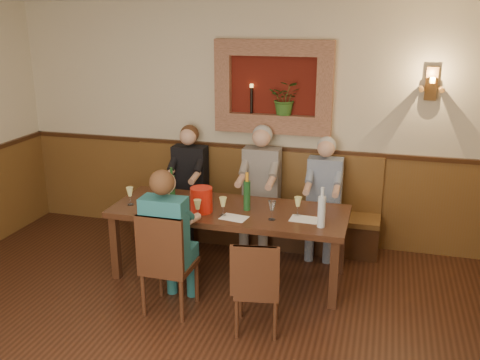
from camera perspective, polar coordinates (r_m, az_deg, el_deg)
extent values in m
cube|color=beige|center=(6.35, 1.79, 5.95)|extent=(6.00, 0.04, 2.80)
cube|color=brown|center=(6.55, 1.68, -1.39)|extent=(6.00, 0.04, 1.10)
cube|color=#381E0F|center=(6.39, 1.72, 3.50)|extent=(6.02, 0.06, 0.05)
cube|color=#55140C|center=(6.22, 3.61, 9.88)|extent=(1.00, 0.02, 0.70)
cube|color=#A46C53|center=(6.13, 3.60, 13.91)|extent=(1.36, 0.12, 0.18)
cube|color=#A46C53|center=(6.25, 3.45, 5.83)|extent=(1.36, 0.12, 0.18)
cube|color=#A46C53|center=(6.32, -1.79, 10.03)|extent=(0.18, 0.12, 0.70)
cube|color=#A46C53|center=(6.08, 9.04, 9.54)|extent=(0.18, 0.12, 0.70)
cube|color=#A46C53|center=(6.23, 3.47, 6.82)|extent=(1.00, 0.14, 0.04)
imported|color=#315E20|center=(6.16, 4.88, 8.71)|extent=(0.35, 0.30, 0.39)
cylinder|color=black|center=(6.25, 1.23, 8.48)|extent=(0.03, 0.03, 0.30)
cylinder|color=#FFBF59|center=(6.23, 1.24, 10.02)|extent=(0.04, 0.04, 0.04)
cube|color=brown|center=(6.06, 19.72, 9.67)|extent=(0.12, 0.08, 0.35)
cylinder|color=brown|center=(5.99, 18.75, 9.21)|extent=(0.05, 0.18, 0.05)
cylinder|color=brown|center=(6.00, 20.68, 9.03)|extent=(0.05, 0.18, 0.05)
cylinder|color=#FFBF59|center=(5.92, 19.85, 10.00)|extent=(0.06, 0.06, 0.06)
cube|color=#381D10|center=(5.47, -1.15, -3.37)|extent=(2.40, 0.90, 0.06)
cube|color=#381D10|center=(5.71, -13.14, -7.01)|extent=(0.08, 0.08, 0.69)
cube|color=#381D10|center=(5.10, 9.99, -9.88)|extent=(0.08, 0.08, 0.69)
cube|color=#381D10|center=(6.31, -9.98, -4.40)|extent=(0.08, 0.08, 0.69)
cube|color=#381D10|center=(5.76, 10.75, -6.60)|extent=(0.08, 0.08, 0.69)
cube|color=#381E0F|center=(6.48, 1.18, -4.93)|extent=(3.00, 0.40, 0.40)
cube|color=brown|center=(6.40, 1.19, -3.10)|extent=(3.00, 0.45, 0.06)
cube|color=brown|center=(6.46, 1.63, 0.46)|extent=(3.00, 0.06, 0.66)
cube|color=#381D10|center=(5.11, -7.41, -11.40)|extent=(0.42, 0.42, 0.42)
cube|color=#381D10|center=(5.00, -7.51, -9.04)|extent=(0.45, 0.45, 0.05)
cube|color=#381D10|center=(4.72, -8.62, -6.93)|extent=(0.44, 0.05, 0.52)
cube|color=#381D10|center=(4.80, 1.86, -13.65)|extent=(0.42, 0.42, 0.36)
cube|color=#381D10|center=(4.70, 1.88, -11.53)|extent=(0.44, 0.44, 0.05)
cube|color=#381D10|center=(4.43, 1.75, -9.78)|extent=(0.38, 0.10, 0.45)
cube|color=black|center=(6.56, -5.69, -4.48)|extent=(0.41, 0.43, 0.45)
cube|color=black|center=(6.49, -5.34, 1.33)|extent=(0.41, 0.21, 0.53)
sphere|color=#D8A384|center=(6.36, -5.56, 4.63)|extent=(0.20, 0.20, 0.20)
sphere|color=#4C2D19|center=(6.40, -5.41, 4.89)|extent=(0.22, 0.22, 0.22)
cube|color=#55504D|center=(6.30, 1.91, -5.33)|extent=(0.43, 0.45, 0.45)
cube|color=#55504D|center=(6.24, 2.34, 0.93)|extent=(0.43, 0.22, 0.56)
sphere|color=#D8A384|center=(6.10, 2.30, 4.54)|extent=(0.21, 0.21, 0.21)
sphere|color=#B2B2B2|center=(6.14, 2.42, 4.83)|extent=(0.23, 0.23, 0.23)
cube|color=navy|center=(6.20, 8.60, -5.93)|extent=(0.39, 0.41, 0.45)
cube|color=navy|center=(6.13, 9.04, 0.03)|extent=(0.39, 0.20, 0.51)
sphere|color=#D8A384|center=(6.00, 9.17, 3.34)|extent=(0.19, 0.19, 0.19)
sphere|color=#B2B2B2|center=(6.04, 9.23, 3.61)|extent=(0.21, 0.21, 0.21)
cube|color=navy|center=(5.17, -7.05, -10.81)|extent=(0.40, 0.42, 0.45)
cube|color=navy|center=(4.77, -8.07, -4.88)|extent=(0.40, 0.21, 0.53)
sphere|color=#D8A384|center=(4.67, -8.09, -0.31)|extent=(0.20, 0.20, 0.20)
sphere|color=#4C2D19|center=(4.62, -8.33, -0.26)|extent=(0.22, 0.22, 0.22)
cylinder|color=red|center=(5.35, -4.14, -2.12)|extent=(0.29, 0.29, 0.25)
cylinder|color=#19471E|center=(5.38, 0.75, -1.68)|extent=(0.08, 0.08, 0.30)
cylinder|color=orange|center=(5.32, 0.75, 0.33)|extent=(0.03, 0.03, 0.09)
cylinder|color=#19471E|center=(5.68, -7.26, -0.89)|extent=(0.08, 0.08, 0.28)
cylinder|color=#19471E|center=(5.63, -7.33, 0.89)|extent=(0.03, 0.03, 0.09)
cylinder|color=silver|center=(5.01, 8.69, -3.38)|extent=(0.09, 0.09, 0.30)
cylinder|color=silver|center=(4.94, 8.79, -1.28)|extent=(0.04, 0.04, 0.09)
cube|color=white|center=(5.64, -8.82, -2.59)|extent=(0.32, 0.25, 0.00)
cube|color=white|center=(5.22, -0.64, -4.05)|extent=(0.28, 0.22, 0.00)
cube|color=white|center=(5.22, 6.88, -4.17)|extent=(0.28, 0.21, 0.00)
cube|color=white|center=(5.33, -6.08, -3.66)|extent=(0.35, 0.30, 0.00)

